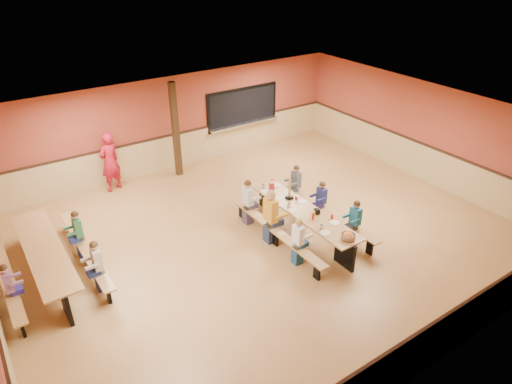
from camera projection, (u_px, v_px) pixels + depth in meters
ground at (262, 236)px, 11.59m from camera, size 12.00×12.00×0.00m
room_envelope at (262, 213)px, 11.26m from camera, size 12.04×10.04×3.02m
kitchen_pass_through at (243, 109)px, 15.75m from camera, size 2.78×0.28×1.38m
structural_post at (176, 130)px, 13.97m from camera, size 0.18×0.18×3.00m
cafeteria_table_main at (302, 217)px, 11.41m from camera, size 1.91×3.70×0.74m
cafeteria_table_second at (46, 257)px, 9.96m from camera, size 1.91×3.70×0.74m
seated_child_white_left at (298, 242)px, 10.35m from camera, size 0.36×0.29×1.19m
seated_adult_yellow at (271, 217)px, 11.08m from camera, size 0.47×0.38×1.41m
seated_child_grey_left at (248, 202)px, 11.85m from camera, size 0.38×0.31×1.24m
seated_child_teal_right at (355, 223)px, 11.06m from camera, size 0.35×0.29×1.18m
seated_child_navy_right at (321, 202)px, 11.96m from camera, size 0.34×0.28×1.15m
seated_child_char_right at (296, 185)px, 12.73m from camera, size 0.36×0.30×1.19m
seated_child_purple_sec at (10, 289)px, 8.97m from camera, size 0.34×0.28×1.15m
seated_child_green_sec at (79, 234)px, 10.61m from camera, size 0.36×0.30×1.20m
seated_child_tan_sec at (98, 266)px, 9.55m from camera, size 0.37×0.30×1.21m
standing_woman at (110, 162)px, 13.33m from camera, size 0.79×0.66×1.83m
punch_pitcher at (272, 186)px, 12.17m from camera, size 0.16×0.16×0.22m
chip_bowl at (348, 236)px, 10.15m from camera, size 0.32×0.32×0.15m
napkin_dispenser at (317, 211)px, 11.10m from camera, size 0.10×0.14×0.13m
condiment_mustard at (314, 214)px, 10.95m from camera, size 0.06×0.06×0.17m
condiment_ketchup at (313, 217)px, 10.85m from camera, size 0.06×0.06×0.17m
table_paddle at (289, 194)px, 11.73m from camera, size 0.16×0.16×0.56m
place_settings at (303, 208)px, 11.28m from camera, size 0.65×3.30×0.11m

